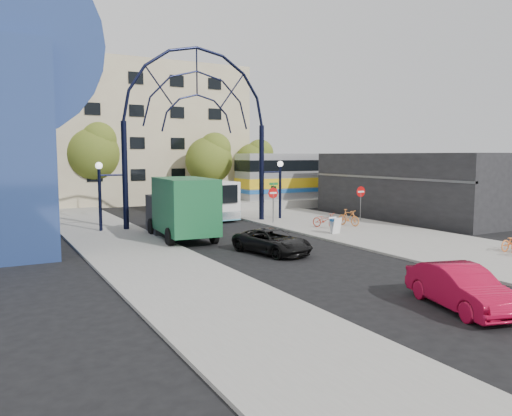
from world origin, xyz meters
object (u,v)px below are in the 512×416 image
tree_north_a (210,158)px  green_truck (180,209)px  city_bus (194,197)px  red_sedan (461,287)px  tree_north_c (256,161)px  sandwich_board (335,223)px  bike_near_a (325,220)px  bike_near_b (349,218)px  tree_north_b (93,151)px  stop_sign (273,196)px  gateway_arch (197,100)px  bike_far_c (512,241)px  do_not_enter_sign (361,195)px  street_name_sign (274,193)px  train_car (351,174)px  black_suv (272,242)px

tree_north_a → green_truck: (-9.17, -16.67, -2.82)m
city_bus → red_sedan: (-1.72, -26.81, -0.84)m
tree_north_c → city_bus: 13.77m
sandwich_board → bike_near_a: same height
green_truck → bike_near_b: 11.67m
tree_north_b → red_sedan: size_ratio=1.89×
stop_sign → green_truck: (-7.85, -2.75, -0.21)m
gateway_arch → sandwich_board: (5.60, -8.02, -7.81)m
bike_near_a → bike_far_c: bike_near_a is taller
do_not_enter_sign → bike_far_c: bearing=-94.8°
tree_north_c → bike_near_b: (-3.60, -19.62, -3.61)m
green_truck → red_sedan: 17.14m
do_not_enter_sign → green_truck: size_ratio=0.34×
street_name_sign → train_car: 17.55m
bike_near_b → do_not_enter_sign: bearing=24.3°
stop_sign → bike_near_b: size_ratio=1.37×
tree_north_a → bike_near_a: bearing=-88.7°
city_bus → tree_north_c: bearing=36.5°
red_sedan → bike_near_b: red_sedan is taller
red_sedan → bike_near_b: (8.46, 15.86, -0.03)m
green_truck → gateway_arch: bearing=61.5°
stop_sign → green_truck: green_truck is taller
city_bus → green_truck: 11.10m
street_name_sign → bike_near_a: street_name_sign is taller
tree_north_c → bike_near_a: tree_north_c is taller
black_suv → bike_far_c: black_suv is taller
bike_far_c → city_bus: bearing=18.6°
sandwich_board → train_car: train_car is taller
train_car → bike_near_b: train_car is taller
black_suv → bike_near_b: bike_near_b is taller
street_name_sign → green_truck: bearing=-157.9°
bike_near_b → green_truck: bearing=165.2°
train_car → bike_far_c: (-10.06, -24.61, -2.32)m
gateway_arch → sandwich_board: size_ratio=13.80×
tree_north_b → tree_north_c: bearing=-7.1°
black_suv → red_sedan: 10.58m
street_name_sign → bike_near_b: street_name_sign is taller
stop_sign → gateway_arch: bearing=157.4°
bike_near_a → tree_north_c: bearing=54.2°
gateway_arch → train_car: gateway_arch is taller
stop_sign → tree_north_b: tree_north_b is taller
sandwich_board → black_suv: 6.86m
tree_north_b → sandwich_board: bearing=-68.4°
red_sedan → stop_sign: bearing=91.4°
sandwich_board → tree_north_b: tree_north_b is taller
sandwich_board → bike_near_b: bearing=38.5°
city_bus → black_suv: size_ratio=2.49×
bike_near_b → sandwich_board: bearing=-151.7°
do_not_enter_sign → sandwich_board: size_ratio=2.51×
tree_north_a → tree_north_c: size_ratio=1.08×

